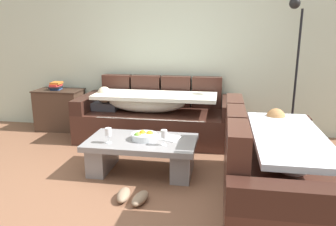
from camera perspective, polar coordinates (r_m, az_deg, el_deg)
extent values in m
plane|color=brown|center=(3.36, -4.98, -13.40)|extent=(14.00, 14.00, 0.00)
cube|color=beige|center=(5.09, 0.87, 11.93)|extent=(9.00, 0.10, 2.70)
cube|color=#42231B|center=(4.77, -2.03, -2.16)|extent=(2.22, 0.92, 0.42)
cube|color=#42231B|center=(5.20, -8.78, 4.06)|extent=(0.44, 0.16, 0.46)
cube|color=#42231B|center=(5.08, -3.79, 3.94)|extent=(0.44, 0.16, 0.46)
cube|color=#42231B|center=(4.99, 1.42, 3.79)|extent=(0.44, 0.16, 0.46)
cube|color=#42231B|center=(4.95, 6.76, 3.60)|extent=(0.44, 0.16, 0.46)
cube|color=#351C16|center=(4.99, -13.60, 1.87)|extent=(0.18, 0.92, 0.20)
cube|color=#351C16|center=(4.60, 10.47, 0.98)|extent=(0.18, 0.92, 0.20)
cube|color=#4C4C56|center=(4.89, -10.70, 1.23)|extent=(0.36, 0.28, 0.11)
sphere|color=tan|center=(4.82, -10.95, 2.98)|extent=(0.21, 0.21, 0.21)
sphere|color=#CCB793|center=(4.82, -10.97, 3.33)|extent=(0.20, 0.20, 0.20)
ellipsoid|color=silver|center=(4.66, -3.74, 1.88)|extent=(1.10, 0.44, 0.28)
cube|color=silver|center=(4.59, -2.26, 2.99)|extent=(1.70, 0.60, 0.05)
cube|color=silver|center=(4.35, -3.20, -3.51)|extent=(1.44, 0.04, 0.38)
cube|color=#42231B|center=(3.19, 18.16, -11.52)|extent=(0.92, 1.93, 0.42)
cube|color=#42231B|center=(2.49, 11.93, -7.44)|extent=(0.16, 0.49, 0.46)
cube|color=#42231B|center=(2.99, 11.58, -3.74)|extent=(0.16, 0.49, 0.46)
cube|color=#42231B|center=(3.49, 11.34, -1.10)|extent=(0.16, 0.49, 0.46)
cube|color=#351C16|center=(2.28, 21.93, -13.96)|extent=(0.92, 0.18, 0.20)
cube|color=#351C16|center=(3.90, 16.71, -1.81)|extent=(0.92, 0.18, 0.20)
cube|color=#4C4C56|center=(3.65, 17.31, -3.65)|extent=(0.28, 0.36, 0.11)
sphere|color=beige|center=(3.62, 18.12, -1.26)|extent=(0.21, 0.21, 0.21)
sphere|color=#9E7042|center=(3.61, 18.16, -0.80)|extent=(0.20, 0.20, 0.20)
ellipsoid|color=silver|center=(3.05, 19.63, -5.69)|extent=(0.44, 1.01, 0.28)
cube|color=silver|center=(3.04, 20.12, -3.85)|extent=(0.60, 1.45, 0.05)
cube|color=silver|center=(3.28, 25.95, -11.16)|extent=(0.04, 1.23, 0.38)
cube|color=gray|center=(3.65, -4.60, -5.09)|extent=(1.20, 0.68, 0.06)
cube|color=gray|center=(3.85, -11.25, -7.29)|extent=(0.20, 0.54, 0.32)
cube|color=gray|center=(3.64, 2.57, -8.32)|extent=(0.20, 0.54, 0.32)
cylinder|color=silver|center=(3.64, -4.14, -4.08)|extent=(0.28, 0.28, 0.07)
sphere|color=orange|center=(3.66, -4.45, -3.58)|extent=(0.08, 0.08, 0.08)
sphere|color=orange|center=(3.63, -3.23, -3.67)|extent=(0.08, 0.08, 0.08)
sphere|color=#66A02C|center=(3.59, -5.29, -3.95)|extent=(0.08, 0.08, 0.08)
cylinder|color=silver|center=(3.59, -10.21, -5.07)|extent=(0.06, 0.06, 0.01)
cylinder|color=silver|center=(3.58, -10.24, -4.45)|extent=(0.01, 0.01, 0.07)
cylinder|color=silver|center=(3.55, -10.30, -3.23)|extent=(0.07, 0.07, 0.08)
cylinder|color=silver|center=(3.47, -0.69, -5.54)|extent=(0.06, 0.06, 0.01)
cylinder|color=silver|center=(3.45, -0.69, -4.91)|extent=(0.01, 0.01, 0.07)
cylinder|color=silver|center=(3.43, -0.70, -3.65)|extent=(0.07, 0.07, 0.08)
cube|color=white|center=(3.69, -0.13, -4.27)|extent=(0.34, 0.30, 0.01)
cube|color=#473023|center=(5.51, -18.20, 0.47)|extent=(0.70, 0.42, 0.62)
cube|color=#322218|center=(5.45, -18.46, 3.73)|extent=(0.72, 0.44, 0.02)
cube|color=#2D569E|center=(5.47, -18.81, 4.02)|extent=(0.16, 0.18, 0.03)
cube|color=black|center=(5.45, -18.87, 4.27)|extent=(0.19, 0.23, 0.02)
cube|color=red|center=(5.45, -18.87, 4.59)|extent=(0.13, 0.20, 0.03)
cube|color=#B76623|center=(5.45, -18.77, 4.95)|extent=(0.16, 0.19, 0.03)
cylinder|color=black|center=(5.02, 20.34, -4.61)|extent=(0.28, 0.28, 0.02)
cylinder|color=black|center=(4.82, 21.28, 5.70)|extent=(0.03, 0.03, 1.80)
sphere|color=black|center=(4.67, 21.12, 17.32)|extent=(0.14, 0.14, 0.14)
ellipsoid|color=#8C7259|center=(3.22, -7.71, -13.89)|extent=(0.15, 0.28, 0.09)
ellipsoid|color=#8C7259|center=(3.15, -4.85, -14.51)|extent=(0.17, 0.29, 0.09)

